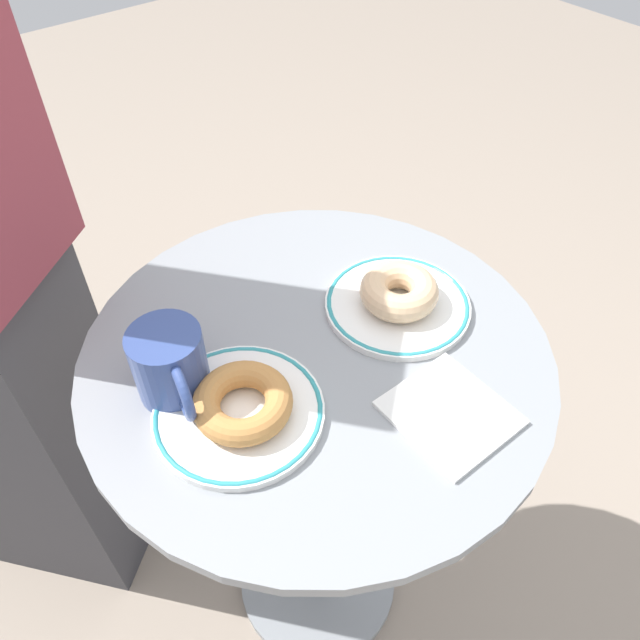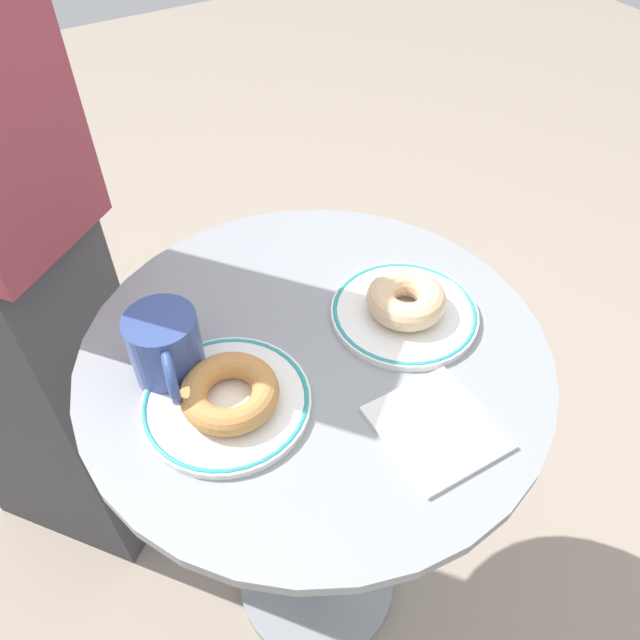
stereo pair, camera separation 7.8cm
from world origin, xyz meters
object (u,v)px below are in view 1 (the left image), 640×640
Objects in this scene: cafe_table at (317,455)px; donut_old_fashioned at (243,402)px; donut_glazed at (399,291)px; paper_napkin at (450,413)px; coffee_mug at (171,365)px; plate_left at (239,412)px; plate_right at (397,304)px.

donut_old_fashioned is at bearing -167.40° from cafe_table.
paper_napkin is at bearing -114.67° from donut_glazed.
coffee_mug is (-0.18, 0.06, 0.31)m from cafe_table.
coffee_mug is (-0.31, 0.07, 0.02)m from donut_glazed.
donut_old_fashioned is at bearing -175.88° from donut_glazed.
donut_old_fashioned reaches higher than cafe_table.
coffee_mug is at bearing 116.28° from plate_left.
coffee_mug is (-0.23, 0.24, 0.05)m from paper_napkin.
coffee_mug reaches higher than paper_napkin.
plate_left is 0.28m from donut_glazed.
donut_old_fashioned is (-0.27, -0.02, 0.02)m from plate_right.
coffee_mug reaches higher than plate_left.
donut_glazed is (0.00, -0.00, 0.03)m from plate_right.
coffee_mug is (-0.04, 0.08, 0.02)m from donut_old_fashioned.
coffee_mug is at bearing 168.19° from plate_right.
donut_old_fashioned is at bearing 141.72° from paper_napkin.
donut_old_fashioned reaches higher than plate_right.
cafe_table is 5.72× the size of paper_napkin.
plate_right is at bearing 4.12° from donut_old_fashioned.
coffee_mug is at bearing 168.19° from donut_glazed.
paper_napkin is 0.34m from coffee_mug.
donut_old_fashioned reaches higher than plate_left.
coffee_mug reaches higher than donut_old_fashioned.
cafe_table is 0.32m from donut_glazed.
donut_glazed is at bearing 4.12° from donut_old_fashioned.
donut_old_fashioned is 1.08× the size of donut_glazed.
plate_right is at bearing 65.33° from paper_napkin.
plate_left is 0.27m from plate_right.
cafe_table is at bearing 9.90° from plate_left.
donut_glazed reaches higher than plate_left.
plate_left is at bearing -177.16° from plate_right.
plate_left is 0.02m from donut_old_fashioned.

